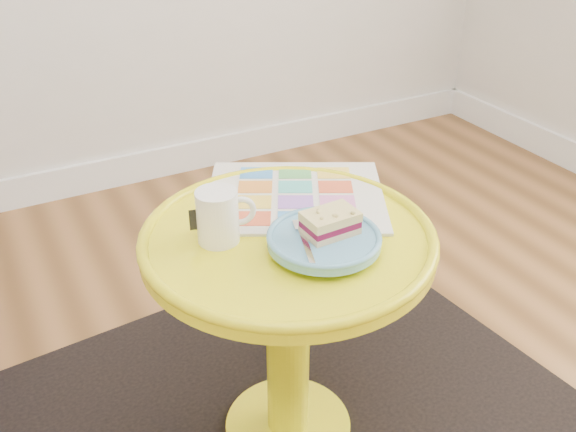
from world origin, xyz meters
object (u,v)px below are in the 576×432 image
newspaper (295,196)px  mug (219,215)px  plate (324,240)px  side_table (288,298)px

newspaper → mug: bearing=-130.5°
newspaper → mug: 0.22m
newspaper → plate: size_ratio=1.78×
side_table → plate: 0.19m
side_table → plate: bearing=-67.6°
mug → newspaper: bearing=33.9°
mug → plate: (0.15, -0.12, -0.03)m
plate → mug: bearing=141.8°
side_table → mug: 0.24m
mug → plate: mug is taller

